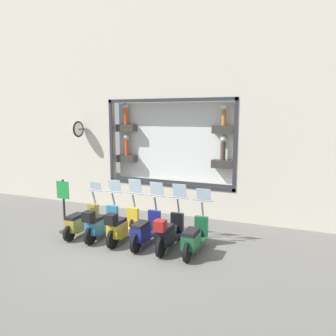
{
  "coord_description": "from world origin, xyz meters",
  "views": [
    {
      "loc": [
        -7.59,
        -4.54,
        3.63
      ],
      "look_at": [
        1.77,
        -0.66,
        2.02
      ],
      "focal_mm": 35.0,
      "sensor_mm": 36.0,
      "label": 1
    }
  ],
  "objects_px": {
    "scooter_black_1": "(168,233)",
    "scooter_yellow_3": "(121,226)",
    "scooter_green_0": "(194,238)",
    "shop_sign_post": "(64,204)",
    "scooter_teal_4": "(100,223)",
    "scooter_navy_2": "(145,230)",
    "scooter_olive_5": "(81,222)"
  },
  "relations": [
    {
      "from": "scooter_green_0",
      "to": "scooter_yellow_3",
      "type": "distance_m",
      "value": 2.19
    },
    {
      "from": "scooter_yellow_3",
      "to": "scooter_teal_4",
      "type": "bearing_deg",
      "value": 90.42
    },
    {
      "from": "scooter_yellow_3",
      "to": "scooter_olive_5",
      "type": "bearing_deg",
      "value": 88.13
    },
    {
      "from": "scooter_yellow_3",
      "to": "scooter_olive_5",
      "type": "distance_m",
      "value": 1.46
    },
    {
      "from": "shop_sign_post",
      "to": "scooter_green_0",
      "type": "bearing_deg",
      "value": -89.97
    },
    {
      "from": "scooter_teal_4",
      "to": "shop_sign_post",
      "type": "xyz_separation_m",
      "value": [
        0.06,
        1.36,
        0.43
      ]
    },
    {
      "from": "scooter_green_0",
      "to": "shop_sign_post",
      "type": "bearing_deg",
      "value": 90.03
    },
    {
      "from": "scooter_yellow_3",
      "to": "shop_sign_post",
      "type": "distance_m",
      "value": 2.14
    },
    {
      "from": "scooter_olive_5",
      "to": "shop_sign_post",
      "type": "height_order",
      "value": "shop_sign_post"
    },
    {
      "from": "scooter_yellow_3",
      "to": "scooter_teal_4",
      "type": "distance_m",
      "value": 0.73
    },
    {
      "from": "scooter_black_1",
      "to": "shop_sign_post",
      "type": "relative_size",
      "value": 1.07
    },
    {
      "from": "scooter_olive_5",
      "to": "scooter_black_1",
      "type": "bearing_deg",
      "value": -90.91
    },
    {
      "from": "scooter_green_0",
      "to": "scooter_yellow_3",
      "type": "xyz_separation_m",
      "value": [
        -0.05,
        2.19,
        0.05
      ]
    },
    {
      "from": "scooter_olive_5",
      "to": "shop_sign_post",
      "type": "distance_m",
      "value": 0.8
    },
    {
      "from": "scooter_black_1",
      "to": "scooter_yellow_3",
      "type": "height_order",
      "value": "scooter_yellow_3"
    },
    {
      "from": "scooter_green_0",
      "to": "scooter_olive_5",
      "type": "relative_size",
      "value": 1.01
    },
    {
      "from": "scooter_green_0",
      "to": "scooter_black_1",
      "type": "bearing_deg",
      "value": 94.13
    },
    {
      "from": "scooter_black_1",
      "to": "scooter_navy_2",
      "type": "height_order",
      "value": "scooter_black_1"
    },
    {
      "from": "scooter_navy_2",
      "to": "shop_sign_post",
      "type": "bearing_deg",
      "value": 90.11
    },
    {
      "from": "scooter_green_0",
      "to": "scooter_black_1",
      "type": "height_order",
      "value": "scooter_black_1"
    },
    {
      "from": "scooter_green_0",
      "to": "scooter_olive_5",
      "type": "height_order",
      "value": "scooter_green_0"
    },
    {
      "from": "scooter_black_1",
      "to": "shop_sign_post",
      "type": "distance_m",
      "value": 3.58
    },
    {
      "from": "scooter_green_0",
      "to": "scooter_black_1",
      "type": "xyz_separation_m",
      "value": [
        -0.05,
        0.73,
        0.05
      ]
    },
    {
      "from": "scooter_black_1",
      "to": "shop_sign_post",
      "type": "xyz_separation_m",
      "value": [
        0.05,
        3.56,
        0.42
      ]
    },
    {
      "from": "scooter_green_0",
      "to": "shop_sign_post",
      "type": "height_order",
      "value": "shop_sign_post"
    },
    {
      "from": "scooter_yellow_3",
      "to": "shop_sign_post",
      "type": "xyz_separation_m",
      "value": [
        0.05,
        2.1,
        0.42
      ]
    },
    {
      "from": "scooter_yellow_3",
      "to": "shop_sign_post",
      "type": "relative_size",
      "value": 1.07
    },
    {
      "from": "scooter_teal_4",
      "to": "scooter_green_0",
      "type": "bearing_deg",
      "value": -88.83
    },
    {
      "from": "shop_sign_post",
      "to": "scooter_teal_4",
      "type": "bearing_deg",
      "value": -92.41
    },
    {
      "from": "scooter_teal_4",
      "to": "scooter_black_1",
      "type": "bearing_deg",
      "value": -89.82
    },
    {
      "from": "scooter_teal_4",
      "to": "scooter_olive_5",
      "type": "height_order",
      "value": "scooter_teal_4"
    },
    {
      "from": "scooter_yellow_3",
      "to": "scooter_olive_5",
      "type": "xyz_separation_m",
      "value": [
        0.05,
        1.46,
        -0.07
      ]
    }
  ]
}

